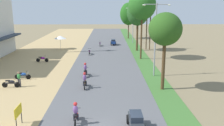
# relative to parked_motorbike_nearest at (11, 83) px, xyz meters

# --- Properties ---
(parked_motorbike_nearest) EXTENTS (1.80, 0.54, 0.94)m
(parked_motorbike_nearest) POSITION_rel_parked_motorbike_nearest_xyz_m (0.00, 0.00, 0.00)
(parked_motorbike_nearest) COLOR black
(parked_motorbike_nearest) RESTS_ON dirt_shoulder
(parked_motorbike_second) EXTENTS (1.80, 0.54, 0.94)m
(parked_motorbike_second) POSITION_rel_parked_motorbike_nearest_xyz_m (0.26, 2.76, 0.00)
(parked_motorbike_second) COLOR black
(parked_motorbike_second) RESTS_ON dirt_shoulder
(parked_motorbike_third) EXTENTS (1.80, 0.54, 0.94)m
(parked_motorbike_third) POSITION_rel_parked_motorbike_nearest_xyz_m (0.23, 11.15, 0.00)
(parked_motorbike_third) COLOR black
(parked_motorbike_third) RESTS_ON dirt_shoulder
(street_signboard) EXTENTS (0.06, 1.30, 1.50)m
(street_signboard) POSITION_rel_parked_motorbike_nearest_xyz_m (3.68, -8.11, 0.55)
(street_signboard) COLOR #262628
(street_signboard) RESTS_ON dirt_shoulder
(vendor_umbrella) EXTENTS (2.20, 2.20, 2.52)m
(vendor_umbrella) POSITION_rel_parked_motorbike_nearest_xyz_m (0.91, 21.64, 1.75)
(vendor_umbrella) COLOR #99999E
(vendor_umbrella) RESTS_ON dirt_shoulder
(pedestrian_on_shoulder) EXTENTS (0.39, 0.29, 1.62)m
(pedestrian_on_shoulder) POSITION_rel_parked_motorbike_nearest_xyz_m (0.76, 0.22, 0.41)
(pedestrian_on_shoulder) COLOR #33333D
(pedestrian_on_shoulder) RESTS_ON dirt_shoulder
(median_tree_nearest) EXTENTS (3.16, 3.16, 7.53)m
(median_tree_nearest) POSITION_rel_parked_motorbike_nearest_xyz_m (15.22, -0.73, 5.40)
(median_tree_nearest) COLOR #4C351E
(median_tree_nearest) RESTS_ON median_strip
(median_tree_second) EXTENTS (4.10, 4.10, 10.24)m
(median_tree_second) POSITION_rel_parked_motorbike_nearest_xyz_m (14.90, 13.06, 7.56)
(median_tree_second) COLOR #4C351E
(median_tree_second) RESTS_ON median_strip
(median_tree_third) EXTENTS (3.87, 3.87, 9.12)m
(median_tree_third) POSITION_rel_parked_motorbike_nearest_xyz_m (15.12, 20.06, 6.28)
(median_tree_third) COLOR #4C351E
(median_tree_third) RESTS_ON median_strip
(median_tree_fourth) EXTENTS (4.15, 4.15, 8.65)m
(median_tree_fourth) POSITION_rel_parked_motorbike_nearest_xyz_m (14.87, 36.13, 5.46)
(median_tree_fourth) COLOR #4C351E
(median_tree_fourth) RESTS_ON median_strip
(streetlamp_near) EXTENTS (3.16, 0.20, 8.37)m
(streetlamp_near) POSITION_rel_parked_motorbike_nearest_xyz_m (15.25, 3.97, 4.29)
(streetlamp_near) COLOR gray
(streetlamp_near) RESTS_ON median_strip
(streetlamp_mid) EXTENTS (3.16, 0.20, 7.66)m
(streetlamp_mid) POSITION_rel_parked_motorbike_nearest_xyz_m (15.25, 29.02, 3.93)
(streetlamp_mid) COLOR gray
(streetlamp_mid) RESTS_ON median_strip
(streetlamp_far) EXTENTS (3.16, 0.20, 8.49)m
(streetlamp_far) POSITION_rel_parked_motorbike_nearest_xyz_m (15.25, 41.74, 4.36)
(streetlamp_far) COLOR gray
(streetlamp_far) RESTS_ON median_strip
(utility_pole_near) EXTENTS (1.80, 0.20, 8.61)m
(utility_pole_near) POSITION_rel_parked_motorbike_nearest_xyz_m (17.62, 21.16, 3.94)
(utility_pole_near) COLOR brown
(utility_pole_near) RESTS_ON ground
(utility_pole_far) EXTENTS (1.80, 0.20, 8.57)m
(utility_pole_far) POSITION_rel_parked_motorbike_nearest_xyz_m (16.99, 21.30, 3.92)
(utility_pole_far) COLOR brown
(utility_pole_far) RESTS_ON ground
(car_sedan_charcoal) EXTENTS (1.10, 2.26, 1.19)m
(car_sedan_charcoal) POSITION_rel_parked_motorbike_nearest_xyz_m (11.68, -8.68, 0.19)
(car_sedan_charcoal) COLOR #282D33
(car_sedan_charcoal) RESTS_ON road_strip
(car_sedan_blue) EXTENTS (1.10, 2.26, 1.19)m
(car_sedan_blue) POSITION_rel_parked_motorbike_nearest_xyz_m (10.94, 26.15, 0.19)
(car_sedan_blue) COLOR navy
(car_sedan_blue) RESTS_ON road_strip
(motorbike_foreground_rider) EXTENTS (0.54, 1.80, 1.66)m
(motorbike_foreground_rider) POSITION_rel_parked_motorbike_nearest_xyz_m (7.56, -7.79, 0.30)
(motorbike_foreground_rider) COLOR black
(motorbike_foreground_rider) RESTS_ON road_strip
(motorbike_ahead_second) EXTENTS (0.54, 1.80, 1.66)m
(motorbike_ahead_second) POSITION_rel_parked_motorbike_nearest_xyz_m (7.50, -0.31, 0.30)
(motorbike_ahead_second) COLOR black
(motorbike_ahead_second) RESTS_ON road_strip
(motorbike_ahead_third) EXTENTS (0.54, 1.80, 1.66)m
(motorbike_ahead_third) POSITION_rel_parked_motorbike_nearest_xyz_m (7.19, 3.75, 0.30)
(motorbike_ahead_third) COLOR black
(motorbike_ahead_third) RESTS_ON road_strip
(motorbike_ahead_fourth) EXTENTS (0.54, 1.80, 0.94)m
(motorbike_ahead_fourth) POSITION_rel_parked_motorbike_nearest_xyz_m (6.71, 16.45, 0.02)
(motorbike_ahead_fourth) COLOR black
(motorbike_ahead_fourth) RESTS_ON road_strip
(motorbike_ahead_fifth) EXTENTS (0.54, 1.80, 0.94)m
(motorbike_ahead_fifth) POSITION_rel_parked_motorbike_nearest_xyz_m (8.22, 24.85, 0.02)
(motorbike_ahead_fifth) COLOR black
(motorbike_ahead_fifth) RESTS_ON road_strip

